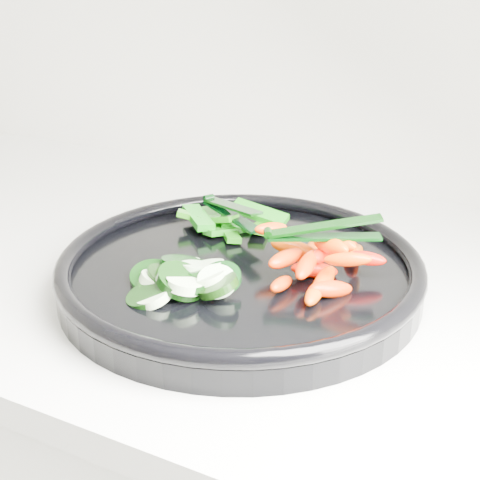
% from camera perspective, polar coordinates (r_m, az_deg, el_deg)
% --- Properties ---
extents(veggie_tray, '(0.42, 0.42, 0.04)m').
position_cam_1_polar(veggie_tray, '(0.69, 0.00, -2.64)').
color(veggie_tray, black).
rests_on(veggie_tray, counter).
extents(cucumber_pile, '(0.12, 0.12, 0.04)m').
position_cam_1_polar(cucumber_pile, '(0.65, -5.33, -3.25)').
color(cucumber_pile, black).
rests_on(cucumber_pile, veggie_tray).
extents(carrot_pile, '(0.14, 0.16, 0.06)m').
position_cam_1_polar(carrot_pile, '(0.66, 6.75, -1.73)').
color(carrot_pile, '#E54700').
rests_on(carrot_pile, veggie_tray).
extents(pepper_pile, '(0.12, 0.09, 0.04)m').
position_cam_1_polar(pepper_pile, '(0.78, -1.12, 1.63)').
color(pepper_pile, '#0A6E11').
rests_on(pepper_pile, veggie_tray).
extents(tong_carrot, '(0.11, 0.07, 0.02)m').
position_cam_1_polar(tong_carrot, '(0.65, 6.92, 0.72)').
color(tong_carrot, black).
rests_on(tong_carrot, carrot_pile).
extents(tong_pepper, '(0.10, 0.07, 0.02)m').
position_cam_1_polar(tong_pepper, '(0.76, -0.87, 2.58)').
color(tong_pepper, black).
rests_on(tong_pepper, pepper_pile).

